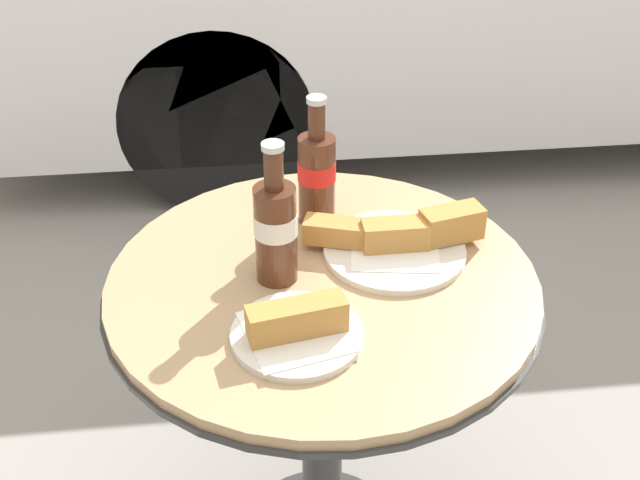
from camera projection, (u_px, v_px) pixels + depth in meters
bistro_table at (322, 346)px, 1.43m from camera, size 0.74×0.74×0.71m
cola_bottle_left at (276, 228)px, 1.29m from camera, size 0.07×0.07×0.25m
cola_bottle_right at (317, 174)px, 1.44m from camera, size 0.07×0.07×0.25m
lunch_plate_near at (398, 240)px, 1.39m from camera, size 0.32×0.25×0.07m
lunch_plate_far at (297, 328)px, 1.20m from camera, size 0.20×0.20×0.07m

